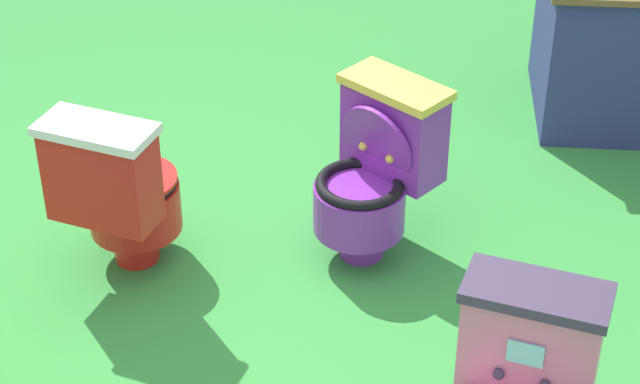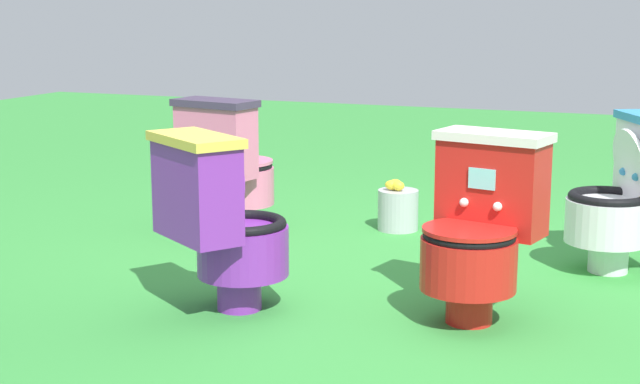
{
  "view_description": "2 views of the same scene",
  "coord_description": "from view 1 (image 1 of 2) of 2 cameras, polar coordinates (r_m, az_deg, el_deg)",
  "views": [
    {
      "loc": [
        0.96,
        -3.17,
        2.77
      ],
      "look_at": [
        0.4,
        0.21,
        0.48
      ],
      "focal_mm": 62.78,
      "sensor_mm": 36.0,
      "label": 1
    },
    {
      "loc": [
        -1.14,
        3.81,
        1.23
      ],
      "look_at": [
        0.36,
        0.01,
        0.4
      ],
      "focal_mm": 53.45,
      "sensor_mm": 36.0,
      "label": 2
    }
  ],
  "objects": [
    {
      "name": "ground",
      "position": [
        4.32,
        -5.69,
        -6.37
      ],
      "size": [
        14.0,
        14.0,
        0.0
      ],
      "primitive_type": "plane",
      "color": "green"
    },
    {
      "name": "toilet_purple",
      "position": [
        4.45,
        2.84,
        1.12
      ],
      "size": [
        0.61,
        0.63,
        0.73
      ],
      "rotation": [
        0.0,
        0.0,
        2.55
      ],
      "color": "purple",
      "rests_on": "ground"
    },
    {
      "name": "toilet_red",
      "position": [
        4.4,
        -10.15,
        0.03
      ],
      "size": [
        0.5,
        0.57,
        0.73
      ],
      "rotation": [
        0.0,
        0.0,
        6.07
      ],
      "color": "red",
      "rests_on": "ground"
    }
  ]
}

